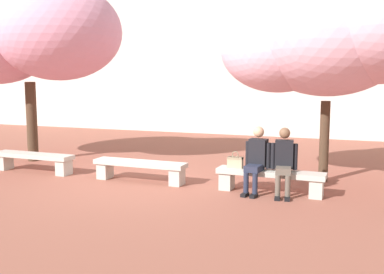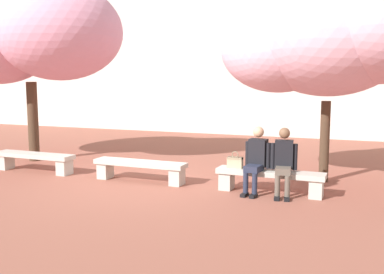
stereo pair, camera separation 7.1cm
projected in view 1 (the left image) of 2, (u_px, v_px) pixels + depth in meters
ground_plane at (140, 181)px, 9.72m from camera, size 100.00×100.00×0.00m
building_facade at (252, 43)px, 18.97m from camera, size 28.00×4.00×7.39m
stone_bench_west_end at (33, 159)px, 10.66m from camera, size 2.10×0.46×0.45m
stone_bench_near_west at (140, 167)px, 9.68m from camera, size 2.10×0.46×0.45m
stone_bench_center at (270, 177)px, 8.70m from camera, size 2.10×0.46×0.45m
person_seated_left at (257, 157)px, 8.69m from camera, size 0.51×0.72×1.29m
person_seated_right at (284, 159)px, 8.51m from camera, size 0.51×0.71×1.29m
handbag at (235, 161)px, 8.91m from camera, size 0.30×0.15×0.34m
cherry_tree_main at (338, 35)px, 9.20m from camera, size 4.83×3.44×4.43m
cherry_tree_secondary at (27, 35)px, 11.65m from camera, size 5.13×3.23×4.60m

